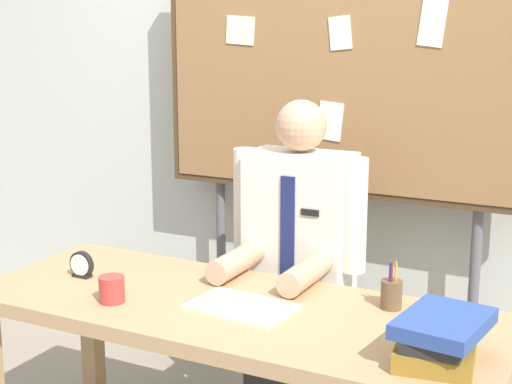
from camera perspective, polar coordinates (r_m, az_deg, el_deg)
name	(u,v)px	position (r m, az deg, el deg)	size (l,w,h in m)	color
back_wall	(356,91)	(3.43, 7.40, 7.43)	(6.40, 0.08, 2.70)	silver
desk	(234,330)	(2.60, -1.63, -10.20)	(1.80, 0.69, 0.74)	tan
person	(298,287)	(3.04, 3.12, -7.03)	(0.55, 0.56, 1.37)	#2D2D33
bulletin_board	(339,82)	(3.24, 6.18, 8.12)	(1.62, 0.09, 1.93)	#4C3823
book_stack	(439,338)	(2.20, 13.43, -10.47)	(0.26, 0.31, 0.13)	olive
open_notebook	(242,307)	(2.53, -1.08, -8.50)	(0.33, 0.21, 0.01)	silver
desk_clock	(82,266)	(2.89, -12.80, -5.35)	(0.10, 0.04, 0.10)	black
coffee_mug	(112,289)	(2.62, -10.64, -7.10)	(0.09, 0.09, 0.09)	#B23833
pen_holder	(391,294)	(2.56, 10.00, -7.45)	(0.07, 0.07, 0.16)	brown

